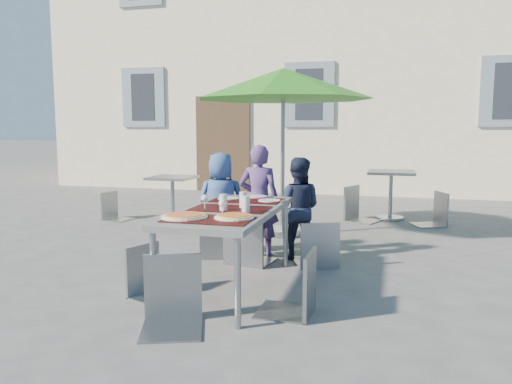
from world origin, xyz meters
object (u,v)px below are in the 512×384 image
(child_1, at_px, (259,201))
(chair_1, at_px, (247,208))
(cafe_table_0, at_px, (173,191))
(chair_4, at_px, (298,244))
(chair_2, at_px, (318,216))
(chair_3, at_px, (149,241))
(dining_table, at_px, (230,215))
(bg_chair_r_0, at_px, (198,190))
(child_2, at_px, (297,208))
(chair_0, at_px, (217,214))
(bg_chair_r_1, at_px, (436,188))
(pizza_near_left, at_px, (184,216))
(pizza_near_right, at_px, (234,216))
(bg_chair_l_1, at_px, (358,182))
(child_0, at_px, (221,203))
(cafe_table_1, at_px, (391,185))
(chair_5, at_px, (171,249))
(patio_umbrella, at_px, (283,85))
(bg_chair_l_0, at_px, (113,189))

(child_1, distance_m, chair_1, 0.39)
(cafe_table_0, bearing_deg, chair_4, -52.41)
(chair_2, bearing_deg, chair_3, -135.17)
(dining_table, height_order, chair_4, chair_4)
(bg_chair_r_0, bearing_deg, child_2, -39.59)
(chair_0, distance_m, bg_chair_r_1, 3.70)
(pizza_near_left, relative_size, pizza_near_right, 1.17)
(pizza_near_right, height_order, chair_3, chair_3)
(bg_chair_l_1, bearing_deg, cafe_table_0, -163.64)
(chair_3, bearing_deg, chair_2, 44.83)
(child_0, relative_size, chair_1, 1.15)
(pizza_near_right, xyz_separation_m, chair_2, (0.49, 1.39, -0.21))
(chair_1, relative_size, bg_chair_r_1, 1.08)
(dining_table, relative_size, chair_2, 1.94)
(cafe_table_1, height_order, bg_chair_l_1, bg_chair_l_1)
(pizza_near_right, bearing_deg, bg_chair_r_1, 65.55)
(pizza_near_left, xyz_separation_m, chair_4, (0.93, 0.07, -0.20))
(child_1, height_order, cafe_table_1, child_1)
(dining_table, distance_m, child_0, 1.35)
(chair_3, bearing_deg, chair_5, -50.21)
(bg_chair_l_1, bearing_deg, chair_2, -94.63)
(chair_4, bearing_deg, bg_chair_r_1, 71.91)
(chair_4, distance_m, cafe_table_0, 4.33)
(chair_3, distance_m, chair_4, 1.35)
(pizza_near_right, xyz_separation_m, bg_chair_l_1, (0.72, 4.26, -0.15))
(chair_1, xyz_separation_m, patio_umbrella, (0.06, 1.54, 1.42))
(dining_table, distance_m, chair_2, 1.16)
(child_1, relative_size, patio_umbrella, 0.54)
(chair_1, xyz_separation_m, bg_chair_l_0, (-2.84, 2.01, -0.13))
(chair_1, relative_size, bg_chair_r_0, 1.14)
(chair_3, bearing_deg, bg_chair_r_1, 56.31)
(patio_umbrella, bearing_deg, bg_chair_r_0, 165.87)
(pizza_near_right, distance_m, child_0, 1.85)
(chair_0, bearing_deg, chair_5, -80.26)
(chair_5, relative_size, bg_chair_r_1, 1.03)
(child_0, relative_size, child_1, 0.93)
(chair_2, distance_m, cafe_table_1, 3.19)
(chair_1, height_order, cafe_table_1, chair_1)
(chair_3, relative_size, cafe_table_1, 1.09)
(child_0, xyz_separation_m, patio_umbrella, (0.50, 1.13, 1.44))
(chair_3, xyz_separation_m, bg_chair_r_1, (2.70, 4.05, 0.07))
(chair_1, height_order, bg_chair_l_0, chair_1)
(bg_chair_l_0, height_order, bg_chair_r_1, bg_chair_r_1)
(pizza_near_left, xyz_separation_m, cafe_table_1, (1.63, 4.58, -0.21))
(chair_1, bearing_deg, child_0, 136.91)
(bg_chair_l_0, distance_m, bg_chair_r_1, 5.06)
(chair_2, bearing_deg, cafe_table_0, 142.07)
(cafe_table_0, distance_m, bg_chair_l_1, 2.96)
(pizza_near_left, distance_m, child_2, 1.90)
(child_0, xyz_separation_m, cafe_table_1, (1.93, 2.80, -0.05))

